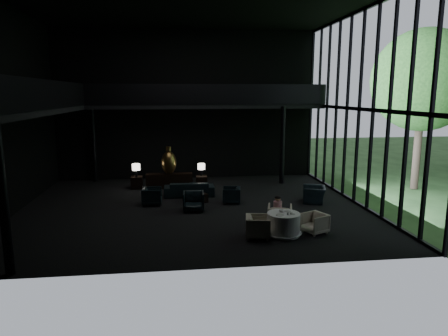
{
  "coord_description": "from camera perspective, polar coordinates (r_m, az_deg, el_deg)",
  "views": [
    {
      "loc": [
        -0.66,
        -15.97,
        4.61
      ],
      "look_at": [
        1.33,
        0.5,
        1.53
      ],
      "focal_mm": 32.0,
      "sensor_mm": 36.0,
      "label": 1
    }
  ],
  "objects": [
    {
      "name": "mezzanine_left",
      "position": [
        16.86,
        -25.6,
        7.42
      ],
      "size": [
        2.0,
        12.0,
        0.25
      ],
      "primitive_type": "cube",
      "color": "black",
      "rests_on": "wall_left"
    },
    {
      "name": "dining_chair_west",
      "position": [
        13.15,
        4.9,
        -8.15
      ],
      "size": [
        0.88,
        0.92,
        0.82
      ],
      "primitive_type": "imported",
      "rotation": [
        0.0,
        0.0,
        1.4
      ],
      "color": "#9B968A",
      "rests_on": "floor"
    },
    {
      "name": "wall_front",
      "position": [
        10.01,
        -3.14,
        7.01
      ],
      "size": [
        14.0,
        0.04,
        8.0
      ],
      "primitive_type": "cube",
      "color": "black",
      "rests_on": "ground"
    },
    {
      "name": "mezzanine_back",
      "position": [
        21.05,
        -2.4,
        8.85
      ],
      "size": [
        12.0,
        2.0,
        0.25
      ],
      "primitive_type": "cube",
      "color": "black",
      "rests_on": "wall_back"
    },
    {
      "name": "wall_back",
      "position": [
        21.99,
        -5.24,
        8.88
      ],
      "size": [
        14.0,
        0.04,
        8.0
      ],
      "primitive_type": "cube",
      "color": "black",
      "rests_on": "ground"
    },
    {
      "name": "lounge_armchair_east",
      "position": [
        17.13,
        1.08,
        -3.81
      ],
      "size": [
        0.79,
        0.83,
        0.75
      ],
      "primitive_type": "imported",
      "rotation": [
        0.0,
        0.0,
        -1.74
      ],
      "color": "black",
      "rests_on": "floor"
    },
    {
      "name": "column_ne",
      "position": [
        20.87,
        8.33,
        3.22
      ],
      "size": [
        0.24,
        0.24,
        4.0
      ],
      "primitive_type": "cylinder",
      "color": "black",
      "rests_on": "floor"
    },
    {
      "name": "floor",
      "position": [
        16.64,
        -4.38,
        -5.6
      ],
      "size": [
        14.0,
        12.0,
        0.02
      ],
      "primitive_type": "cube",
      "color": "black",
      "rests_on": "ground"
    },
    {
      "name": "window_armchair",
      "position": [
        17.67,
        12.76,
        -3.35
      ],
      "size": [
        0.95,
        1.19,
        0.91
      ],
      "primitive_type": "imported",
      "rotation": [
        0.0,
        0.0,
        -1.87
      ],
      "color": "black",
      "rests_on": "floor"
    },
    {
      "name": "table_lamp_left",
      "position": [
        19.99,
        -12.45,
        0.06
      ],
      "size": [
        0.39,
        0.39,
        0.65
      ],
      "color": "black",
      "rests_on": "side_table_left"
    },
    {
      "name": "saucer",
      "position": [
        13.28,
        9.85,
        -6.52
      ],
      "size": [
        0.18,
        0.18,
        0.01
      ],
      "primitive_type": "cylinder",
      "rotation": [
        0.0,
        0.0,
        0.43
      ],
      "color": "white",
      "rests_on": "dining_table"
    },
    {
      "name": "cream_pot",
      "position": [
        13.19,
        9.1,
        -6.48
      ],
      "size": [
        0.07,
        0.07,
        0.07
      ],
      "primitive_type": "cylinder",
      "rotation": [
        0.0,
        0.0,
        0.13
      ],
      "color": "#99999E",
      "rests_on": "dining_table"
    },
    {
      "name": "plate_b",
      "position": [
        13.57,
        9.04,
        -6.11
      ],
      "size": [
        0.28,
        0.28,
        0.01
      ],
      "primitive_type": "cylinder",
      "rotation": [
        0.0,
        0.0,
        0.35
      ],
      "color": "white",
      "rests_on": "dining_table"
    },
    {
      "name": "sofa",
      "position": [
        18.35,
        -5.01,
        -2.51
      ],
      "size": [
        2.5,
        0.74,
        0.98
      ],
      "primitive_type": "imported",
      "rotation": [
        0.0,
        0.0,
        3.14
      ],
      "color": "black",
      "rests_on": "floor"
    },
    {
      "name": "bronze_urn",
      "position": [
        19.78,
        -7.88,
        0.81
      ],
      "size": [
        0.73,
        0.73,
        1.36
      ],
      "color": "#B9832A",
      "rests_on": "console"
    },
    {
      "name": "plate_a",
      "position": [
        13.12,
        7.97,
        -6.66
      ],
      "size": [
        0.28,
        0.28,
        0.02
      ],
      "primitive_type": "cylinder",
      "rotation": [
        0.0,
        0.0,
        -0.09
      ],
      "color": "white",
      "rests_on": "dining_table"
    },
    {
      "name": "tree_near",
      "position": [
        21.43,
        26.59,
        11.1
      ],
      "size": [
        4.8,
        4.8,
        7.65
      ],
      "color": "#382D23",
      "rests_on": "garden_ground"
    },
    {
      "name": "lounge_armchair_west",
      "position": [
        17.14,
        -10.24,
        -3.8
      ],
      "size": [
        0.79,
        0.84,
        0.84
      ],
      "primitive_type": "imported",
      "rotation": [
        0.0,
        0.0,
        1.55
      ],
      "color": "black",
      "rests_on": "floor"
    },
    {
      "name": "lounge_armchair_south",
      "position": [
        16.03,
        -4.37,
        -4.49
      ],
      "size": [
        0.96,
        0.9,
        0.94
      ],
      "primitive_type": "imported",
      "rotation": [
        0.0,
        0.0,
        -0.05
      ],
      "color": "black",
      "rests_on": "floor"
    },
    {
      "name": "ceiling",
      "position": [
        16.34,
        -4.8,
        22.45
      ],
      "size": [
        14.0,
        12.0,
        0.02
      ],
      "primitive_type": "cube",
      "color": "black",
      "rests_on": "ground"
    },
    {
      "name": "side_table_left",
      "position": [
        20.23,
        -12.34,
        -2.03
      ],
      "size": [
        0.55,
        0.55,
        0.6
      ],
      "primitive_type": "cube",
      "color": "black",
      "rests_on": "floor"
    },
    {
      "name": "dining_table",
      "position": [
        13.48,
        8.48,
        -8.12
      ],
      "size": [
        1.24,
        1.24,
        0.75
      ],
      "color": "white",
      "rests_on": "floor"
    },
    {
      "name": "table_lamp_right",
      "position": [
        19.96,
        -3.26,
        0.14
      ],
      "size": [
        0.36,
        0.36,
        0.61
      ],
      "color": "black",
      "rests_on": "side_table_right"
    },
    {
      "name": "coffee_table",
      "position": [
        17.43,
        -4.12,
        -4.22
      ],
      "size": [
        1.1,
        1.1,
        0.37
      ],
      "primitive_type": "cube",
      "rotation": [
        0.0,
        0.0,
        0.41
      ],
      "color": "black",
      "rests_on": "floor"
    },
    {
      "name": "side_table_right",
      "position": [
        19.96,
        -3.21,
        -1.99
      ],
      "size": [
        0.53,
        0.53,
        0.58
      ],
      "primitive_type": "cube",
      "color": "black",
      "rests_on": "floor"
    },
    {
      "name": "dining_chair_east",
      "position": [
        13.86,
        12.81,
        -7.62
      ],
      "size": [
        0.88,
        0.9,
        0.72
      ],
      "primitive_type": "imported",
      "rotation": [
        0.0,
        0.0,
        -1.14
      ],
      "color": "beige",
      "rests_on": "floor"
    },
    {
      "name": "cereal_bowl",
      "position": [
        13.49,
        8.23,
        -6.04
      ],
      "size": [
        0.17,
        0.17,
        0.09
      ],
      "primitive_type": "ellipsoid",
      "color": "white",
      "rests_on": "dining_table"
    },
    {
      "name": "child",
      "position": [
        14.29,
        7.68,
        -5.17
      ],
      "size": [
        0.3,
        0.3,
        0.65
      ],
      "rotation": [
        0.0,
        0.0,
        3.14
      ],
      "color": "#C1809E",
      "rests_on": "dining_chair_north"
    },
    {
      "name": "railing_left",
      "position": [
        16.55,
        -22.44,
        9.7
      ],
      "size": [
        0.06,
        12.0,
        1.0
      ],
      "primitive_type": "cube",
      "color": "black",
      "rests_on": "mezzanine_left"
    },
    {
      "name": "dining_chair_north",
      "position": [
        14.24,
        7.97,
        -6.49
      ],
      "size": [
        1.11,
        1.07,
        0.94
      ],
      "primitive_type": "imported",
      "rotation": [
        0.0,
        0.0,
        2.87
      ],
      "color": "#A19A8A",
      "rests_on": "floor"
    },
    {
      "name": "coffee_cup",
      "position": [
        13.25,
        9.59,
        -6.37
      ],
      "size": [
        0.1,
        0.1,
        0.06
      ],
      "primitive_type": "cylinder",
      "rotation": [
        0.0,
        0.0,
        -0.21
      ],
      "color": "white",
      "rests_on": "saucer"
    },
    {
      "name": "column_nw",
      "position": [
        22.26,
        -18.12,
        3.26
      ],
      "size": [
        0.24,
        0.24,
        4.0
      ],
      "primitive_type": "cylinder",
      "color": "black",
      "rests_on": "floor"
    },
    {
      "name": "wall_left",
      "position": [
        17.2,
        -28.78,
        7.2
      ],
      "size": [
        0.04,
        12.0,
        8.0
      ],
      "primitive_type": "cube",
      "color": "black",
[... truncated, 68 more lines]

